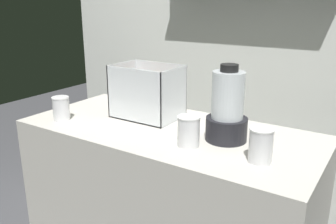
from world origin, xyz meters
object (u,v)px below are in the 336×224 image
at_px(juice_cup_pomegranate_middle, 261,147).
at_px(juice_cup_carrot_left, 189,133).
at_px(juice_cup_beet_far_left, 61,110).
at_px(carrot_display_bin, 147,100).
at_px(blender_pitcher, 227,110).

bearing_deg(juice_cup_pomegranate_middle, juice_cup_carrot_left, -177.83).
height_order(juice_cup_beet_far_left, juice_cup_carrot_left, juice_cup_carrot_left).
bearing_deg(carrot_display_bin, juice_cup_pomegranate_middle, -17.57).
xyz_separation_m(carrot_display_bin, juice_cup_pomegranate_middle, (0.67, -0.21, -0.03)).
relative_size(carrot_display_bin, juice_cup_carrot_left, 2.58).
height_order(juice_cup_beet_far_left, juice_cup_pomegranate_middle, juice_cup_pomegranate_middle).
height_order(juice_cup_carrot_left, juice_cup_pomegranate_middle, juice_cup_pomegranate_middle).
bearing_deg(juice_cup_carrot_left, juice_cup_beet_far_left, -175.50).
xyz_separation_m(blender_pitcher, juice_cup_beet_far_left, (-0.80, -0.20, -0.08)).
bearing_deg(carrot_display_bin, juice_cup_carrot_left, -31.07).
xyz_separation_m(juice_cup_beet_far_left, juice_cup_carrot_left, (0.70, 0.06, 0.01)).
bearing_deg(juice_cup_beet_far_left, juice_cup_carrot_left, 4.50).
relative_size(blender_pitcher, juice_cup_carrot_left, 2.58).
distance_m(carrot_display_bin, blender_pitcher, 0.48).
relative_size(carrot_display_bin, juice_cup_pomegranate_middle, 2.52).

